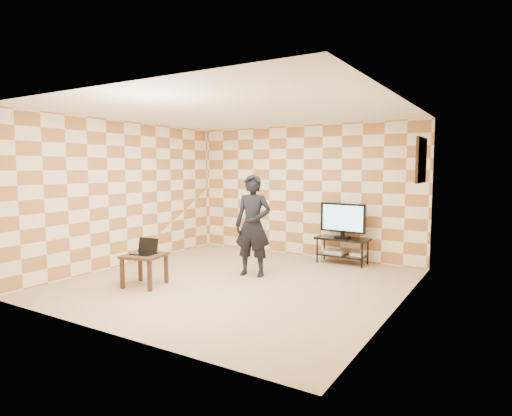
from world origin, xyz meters
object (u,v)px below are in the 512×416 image
(tv, at_px, (343,219))
(person, at_px, (253,225))
(tv_stand, at_px, (342,245))
(side_table, at_px, (144,260))

(tv, xyz_separation_m, person, (-0.99, -1.66, -0.00))
(tv_stand, height_order, person, person)
(tv_stand, bearing_deg, person, -120.68)
(tv_stand, height_order, tv, tv)
(tv, height_order, person, person)
(side_table, height_order, person, person)
(tv_stand, xyz_separation_m, side_table, (-2.08, -3.09, 0.05))
(tv, distance_m, person, 1.93)
(tv, bearing_deg, tv_stand, 95.11)
(tv_stand, height_order, side_table, same)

